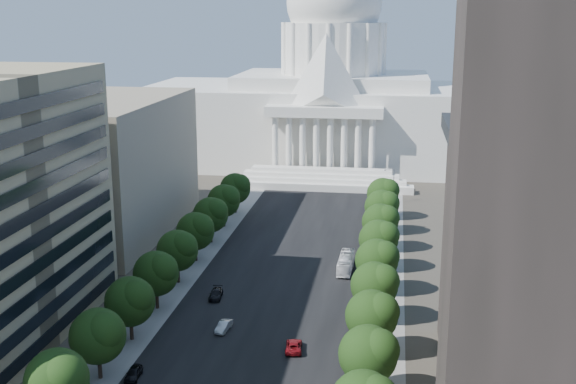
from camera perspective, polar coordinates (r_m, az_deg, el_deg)
The scene contains 32 objects.
road_asphalt at distance 147.65m, azimuth 0.13°, elevation -5.03°, with size 30.00×260.00×0.01m, color black.
sidewalk_left at distance 151.45m, azimuth -7.02°, elevation -4.64°, with size 8.00×260.00×0.02m, color gray.
sidewalk_right at distance 146.25m, azimuth 7.55°, elevation -5.35°, with size 8.00×260.00×0.02m, color gray.
capitol at distance 235.53m, azimuth 3.54°, elevation 7.13°, with size 120.00×56.00×73.00m.
office_block_left_far at distance 166.43m, azimuth -15.93°, elevation 1.97°, with size 38.00×52.00×30.00m, color gray.
tree_l_b at distance 91.42m, azimuth -17.67°, elevation -13.88°, with size 7.79×7.60×9.97m.
tree_l_c at distance 101.12m, azimuth -14.68°, elevation -10.86°, with size 7.79×7.60×9.97m.
tree_l_d at distance 111.27m, azimuth -12.26°, elevation -8.36°, with size 7.79×7.60×9.97m.
tree_l_e at distance 121.76m, azimuth -10.28°, elevation -6.27°, with size 7.79×7.60×9.97m.
tree_l_f at distance 132.51m, azimuth -8.63°, elevation -4.51°, with size 7.79×7.60×9.97m.
tree_l_g at distance 143.46m, azimuth -7.23°, elevation -3.01°, with size 7.79×7.60×9.97m.
tree_l_h at distance 154.56m, azimuth -6.04°, elevation -1.73°, with size 7.79×7.60×9.97m.
tree_l_i at distance 165.78m, azimuth -5.01°, elevation -0.61°, with size 7.79×7.60×9.97m.
tree_l_j at distance 177.11m, azimuth -4.11°, elevation 0.36°, with size 7.79×7.60×9.97m.
tree_r_c at distance 93.72m, azimuth 6.55°, elevation -12.54°, with size 7.79×7.60×9.97m.
tree_r_d at distance 104.59m, azimuth 6.81°, elevation -9.62°, with size 7.79×7.60×9.97m.
tree_r_e at distance 115.69m, azimuth 7.01°, elevation -7.25°, with size 7.79×7.60×9.97m.
tree_r_f at distance 126.95m, azimuth 7.17°, elevation -5.29°, with size 7.79×7.60×9.97m.
tree_r_g at distance 138.34m, azimuth 7.31°, elevation -3.66°, with size 7.79×7.60×9.97m.
tree_r_h at distance 149.82m, azimuth 7.42°, elevation -2.28°, with size 7.79×7.60×9.97m.
tree_r_i at distance 161.38m, azimuth 7.52°, elevation -1.09°, with size 7.79×7.60×9.97m.
tree_r_j at distance 172.99m, azimuth 7.61°, elevation -0.06°, with size 7.79×7.60×9.97m.
streetlight_b at distance 93.26m, azimuth 7.51°, elevation -13.15°, with size 2.61×0.44×9.00m.
streetlight_c at distance 116.08m, azimuth 7.78°, elevation -7.53°, with size 2.61×0.44×9.00m.
streetlight_d at distance 139.65m, azimuth 7.96°, elevation -3.78°, with size 2.61×0.44×9.00m.
streetlight_e at distance 163.65m, azimuth 8.08°, elevation -1.13°, with size 2.61×0.44×9.00m.
streetlight_f at distance 187.90m, azimuth 8.17°, elevation 0.85°, with size 2.61×0.44×9.00m.
car_dark_a at distance 102.79m, azimuth -12.11°, elevation -13.83°, with size 1.74×4.33×1.48m, color black.
car_silver at distance 114.54m, azimuth -5.10°, elevation -10.53°, with size 1.54×4.40×1.45m, color #B1B4B9.
car_red at distance 107.98m, azimuth 0.46°, elevation -12.08°, with size 2.33×5.06×1.41m, color maroon.
car_dark_b at distance 126.83m, azimuth -5.72°, elevation -8.04°, with size 2.04×5.02×1.46m, color black.
city_bus at distance 139.47m, azimuth 4.59°, elevation -5.58°, with size 2.53×10.82×3.01m, color silver.
Camera 1 is at (20.37, -48.05, 48.26)m, focal length 45.00 mm.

